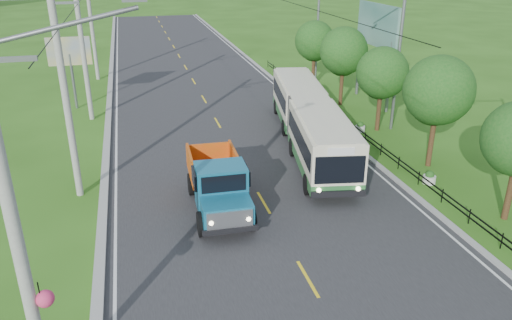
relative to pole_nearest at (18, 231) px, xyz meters
name	(u,v)px	position (x,y,z in m)	size (l,w,h in m)	color
ground	(308,279)	(8.24, 3.00, -4.94)	(240.00, 240.00, 0.00)	#2C5B15
road	(213,114)	(8.24, 23.00, -4.93)	(14.00, 120.00, 0.02)	#28282B
curb_left	(108,121)	(1.04, 23.00, -4.86)	(0.40, 120.00, 0.15)	#9E9E99
curb_right	(307,106)	(15.39, 23.00, -4.89)	(0.30, 120.00, 0.10)	#9E9E99
edge_line_left	(117,121)	(1.59, 23.00, -4.91)	(0.12, 120.00, 0.00)	silver
edge_line_right	(301,107)	(14.89, 23.00, -4.91)	(0.12, 120.00, 0.00)	silver
centre_dash	(308,279)	(8.24, 3.00, -4.91)	(0.12, 2.20, 0.00)	yellow
railing_right	(352,128)	(16.24, 17.00, -4.64)	(0.04, 40.00, 0.60)	black
pole_nearest	(18,231)	(0.00, 0.00, 0.00)	(3.51, 0.44, 10.00)	gray
pole_near	(66,91)	(-0.02, 12.00, 0.16)	(3.51, 0.32, 10.00)	gray
pole_mid	(83,45)	(-0.02, 24.00, 0.16)	(3.51, 0.32, 10.00)	gray
pole_far	(92,22)	(-0.02, 36.00, 0.16)	(3.51, 0.32, 10.00)	gray
tree_third	(438,94)	(18.10, 11.14, -0.95)	(3.60, 3.62, 6.00)	#382314
tree_fourth	(382,75)	(18.10, 17.14, -1.35)	(3.24, 3.31, 5.40)	#382314
tree_fifth	(343,53)	(18.10, 23.14, -1.08)	(3.48, 3.52, 5.80)	#382314
tree_back	(315,43)	(18.10, 29.14, -1.28)	(3.30, 3.36, 5.50)	#382314
streetlight_mid	(397,54)	(18.88, 17.00, -0.03)	(3.02, 0.20, 9.07)	slate
streetlight_far	(316,24)	(18.88, 31.00, -0.03)	(3.02, 0.20, 9.07)	slate
planter_near	(429,178)	(16.84, 9.00, -4.65)	(0.64, 0.64, 0.67)	silver
planter_mid	(360,127)	(16.84, 17.00, -4.65)	(0.64, 0.64, 0.67)	silver
planter_far	(316,95)	(16.84, 25.00, -4.65)	(0.64, 0.64, 0.67)	silver
billboard_left	(70,56)	(-1.26, 27.00, -1.07)	(3.00, 0.20, 5.20)	slate
billboard_right	(377,32)	(20.54, 23.00, 0.41)	(0.24, 6.00, 7.30)	slate
bus	(309,118)	(12.70, 15.36, -3.14)	(5.09, 15.65, 2.99)	#28652F
dump_truck	(218,181)	(6.12, 8.90, -3.52)	(2.50, 6.04, 2.51)	#166484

